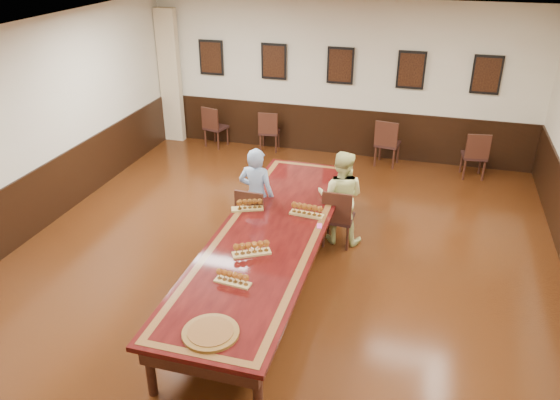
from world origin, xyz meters
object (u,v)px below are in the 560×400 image
(person_woman, at_px, (341,197))
(carved_platter, at_px, (211,333))
(chair_man, at_px, (254,215))
(spare_chair_c, at_px, (388,142))
(spare_chair_d, at_px, (474,154))
(chair_woman, at_px, (338,216))
(person_man, at_px, (256,195))
(spare_chair_b, at_px, (269,130))
(spare_chair_a, at_px, (216,126))
(conference_table, at_px, (270,242))

(person_woman, relative_size, carved_platter, 2.56)
(chair_man, relative_size, spare_chair_c, 0.97)
(spare_chair_c, distance_m, spare_chair_d, 1.68)
(chair_woman, xyz_separation_m, person_man, (-1.23, -0.22, 0.29))
(spare_chair_b, xyz_separation_m, person_man, (0.94, -3.75, 0.31))
(chair_woman, bearing_deg, spare_chair_a, -45.15)
(person_man, xyz_separation_m, conference_table, (0.52, -1.02, -0.15))
(spare_chair_c, distance_m, conference_table, 4.75)
(chair_woman, relative_size, person_woman, 0.64)
(spare_chair_d, distance_m, person_woman, 3.75)
(chair_man, distance_m, person_woman, 1.33)
(spare_chair_d, bearing_deg, person_woman, 48.58)
(chair_man, xyz_separation_m, spare_chair_b, (-0.93, 3.85, -0.03))
(carved_platter, bearing_deg, spare_chair_c, 80.84)
(spare_chair_a, height_order, carved_platter, spare_chair_a)
(chair_woman, distance_m, spare_chair_a, 4.83)
(chair_woman, bearing_deg, chair_man, 14.85)
(spare_chair_d, distance_m, carved_platter, 7.12)
(chair_man, distance_m, conference_table, 1.07)
(spare_chair_c, bearing_deg, conference_table, 85.01)
(spare_chair_b, bearing_deg, person_man, 97.45)
(person_woman, distance_m, carved_platter, 3.51)
(chair_man, bearing_deg, spare_chair_b, -73.43)
(spare_chair_d, relative_size, carved_platter, 1.63)
(spare_chair_a, distance_m, spare_chair_d, 5.46)
(spare_chair_c, distance_m, person_man, 3.96)
(chair_woman, relative_size, person_man, 0.62)
(person_man, distance_m, conference_table, 1.15)
(chair_man, height_order, chair_woman, chair_man)
(spare_chair_d, relative_size, person_man, 0.62)
(conference_table, relative_size, carved_platter, 8.65)
(spare_chair_a, bearing_deg, chair_man, 134.51)
(spare_chair_a, bearing_deg, carved_platter, 126.47)
(spare_chair_a, bearing_deg, spare_chair_d, -167.54)
(person_man, height_order, carved_platter, person_man)
(spare_chair_b, distance_m, person_man, 3.88)
(person_man, bearing_deg, chair_man, 90.00)
(chair_woman, relative_size, spare_chair_a, 1.03)
(carved_platter, bearing_deg, spare_chair_a, 111.66)
(spare_chair_a, bearing_deg, conference_table, 134.52)
(person_man, xyz_separation_m, person_woman, (1.23, 0.32, -0.02))
(spare_chair_c, relative_size, conference_table, 0.20)
(spare_chair_c, height_order, conference_table, spare_chair_c)
(spare_chair_c, bearing_deg, carved_platter, 89.32)
(person_man, bearing_deg, carved_platter, 102.84)
(spare_chair_a, xyz_separation_m, spare_chair_d, (5.45, -0.22, 0.01))
(spare_chair_c, bearing_deg, person_man, 74.16)
(spare_chair_c, height_order, carved_platter, spare_chair_c)
(chair_woman, bearing_deg, spare_chair_c, -96.27)
(chair_man, height_order, spare_chair_c, spare_chair_c)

